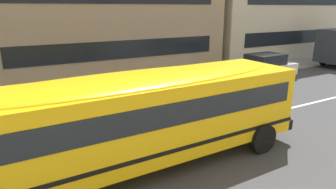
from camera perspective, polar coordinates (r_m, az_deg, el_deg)
ground_plane at (r=9.28m, az=-25.41°, el=-13.30°), size 400.00×400.00×0.00m
sidewalk_far at (r=15.99m, az=-27.71°, el=-1.29°), size 120.00×3.00×0.01m
lane_centreline at (r=9.28m, az=-25.42°, el=-13.29°), size 110.00×0.16×0.01m
school_bus at (r=7.88m, az=-8.94°, el=-4.28°), size 12.05×2.85×2.69m
parked_car_white_under_tree at (r=19.34m, az=18.41°, el=5.14°), size 3.94×1.95×1.64m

